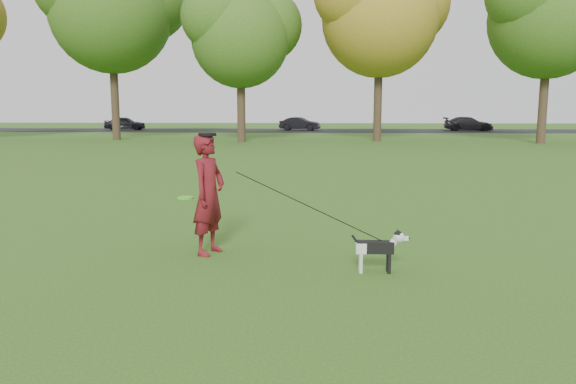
# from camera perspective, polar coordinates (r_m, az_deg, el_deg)

# --- Properties ---
(ground) EXTENTS (120.00, 120.00, 0.00)m
(ground) POSITION_cam_1_polar(r_m,az_deg,el_deg) (7.63, -0.23, -7.51)
(ground) COLOR #285116
(ground) RESTS_ON ground
(road) EXTENTS (120.00, 7.00, 0.02)m
(road) POSITION_cam_1_polar(r_m,az_deg,el_deg) (47.36, 2.45, 6.25)
(road) COLOR black
(road) RESTS_ON ground
(man) EXTENTS (0.61, 0.74, 1.74)m
(man) POSITION_cam_1_polar(r_m,az_deg,el_deg) (8.15, -8.06, -0.25)
(man) COLOR #5B0D22
(man) RESTS_ON ground
(dog) EXTENTS (0.75, 0.15, 0.57)m
(dog) POSITION_cam_1_polar(r_m,az_deg,el_deg) (7.35, 9.28, -5.45)
(dog) COLOR black
(dog) RESTS_ON ground
(car_left) EXTENTS (3.46, 1.61, 1.15)m
(car_left) POSITION_cam_1_polar(r_m,az_deg,el_deg) (50.07, -16.22, 6.72)
(car_left) COLOR black
(car_left) RESTS_ON road
(car_mid) EXTENTS (3.51, 1.75, 1.10)m
(car_mid) POSITION_cam_1_polar(r_m,az_deg,el_deg) (47.36, 1.21, 6.94)
(car_mid) COLOR black
(car_mid) RESTS_ON road
(car_right) EXTENTS (4.07, 1.89, 1.15)m
(car_right) POSITION_cam_1_polar(r_m,az_deg,el_deg) (48.96, 17.85, 6.61)
(car_right) COLOR black
(car_right) RESTS_ON road
(man_held_items) EXTENTS (2.91, 0.95, 1.37)m
(man_held_items) POSITION_cam_1_polar(r_m,az_deg,el_deg) (7.59, 2.04, -1.42)
(man_held_items) COLOR #4DDA1B
(man_held_items) RESTS_ON ground
(tree_row) EXTENTS (51.74, 8.86, 12.01)m
(tree_row) POSITION_cam_1_polar(r_m,az_deg,el_deg) (33.84, -0.23, 17.79)
(tree_row) COLOR #38281C
(tree_row) RESTS_ON ground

